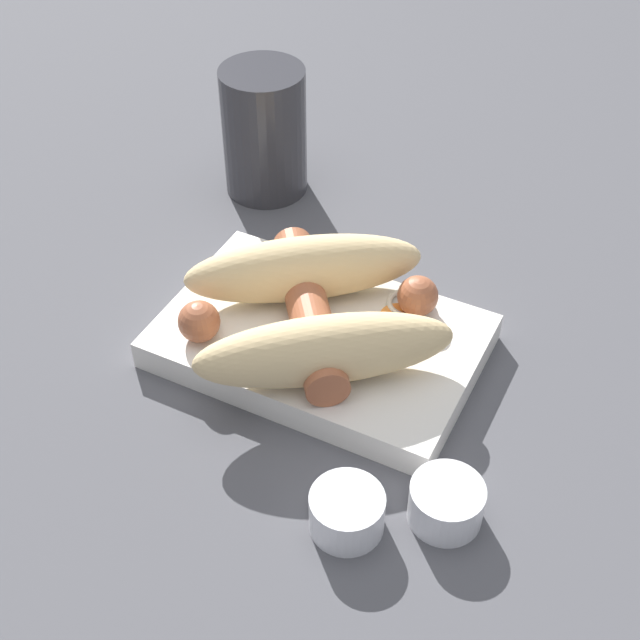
{
  "coord_description": "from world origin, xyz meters",
  "views": [
    {
      "loc": [
        -0.22,
        0.43,
        0.49
      ],
      "look_at": [
        0.0,
        0.0,
        0.03
      ],
      "focal_mm": 50.0,
      "sensor_mm": 36.0,
      "label": 1
    }
  ],
  "objects_px": {
    "condiment_cup_near": "(347,514)",
    "condiment_cup_far": "(446,505)",
    "food_tray": "(320,341)",
    "bread_roll": "(314,307)",
    "sausage": "(310,309)",
    "drink_glass": "(264,131)"
  },
  "relations": [
    {
      "from": "condiment_cup_near",
      "to": "condiment_cup_far",
      "type": "distance_m",
      "value": 0.06
    },
    {
      "from": "food_tray",
      "to": "condiment_cup_near",
      "type": "distance_m",
      "value": 0.16
    },
    {
      "from": "bread_roll",
      "to": "condiment_cup_far",
      "type": "distance_m",
      "value": 0.17
    },
    {
      "from": "condiment_cup_near",
      "to": "condiment_cup_far",
      "type": "xyz_separation_m",
      "value": [
        -0.05,
        -0.03,
        0.0
      ]
    },
    {
      "from": "sausage",
      "to": "drink_glass",
      "type": "height_order",
      "value": "drink_glass"
    },
    {
      "from": "food_tray",
      "to": "bread_roll",
      "type": "bearing_deg",
      "value": 67.81
    },
    {
      "from": "drink_glass",
      "to": "food_tray",
      "type": "bearing_deg",
      "value": 129.52
    },
    {
      "from": "bread_roll",
      "to": "condiment_cup_near",
      "type": "xyz_separation_m",
      "value": [
        -0.09,
        0.13,
        -0.04
      ]
    },
    {
      "from": "food_tray",
      "to": "sausage",
      "type": "height_order",
      "value": "sausage"
    },
    {
      "from": "bread_roll",
      "to": "sausage",
      "type": "relative_size",
      "value": 1.39
    },
    {
      "from": "bread_roll",
      "to": "drink_glass",
      "type": "height_order",
      "value": "drink_glass"
    },
    {
      "from": "bread_roll",
      "to": "food_tray",
      "type": "bearing_deg",
      "value": -112.19
    },
    {
      "from": "bread_roll",
      "to": "condiment_cup_far",
      "type": "relative_size",
      "value": 4.71
    },
    {
      "from": "sausage",
      "to": "condiment_cup_far",
      "type": "distance_m",
      "value": 0.18
    },
    {
      "from": "food_tray",
      "to": "drink_glass",
      "type": "bearing_deg",
      "value": -50.48
    },
    {
      "from": "condiment_cup_near",
      "to": "condiment_cup_far",
      "type": "bearing_deg",
      "value": -147.08
    },
    {
      "from": "sausage",
      "to": "bread_roll",
      "type": "bearing_deg",
      "value": 132.58
    },
    {
      "from": "food_tray",
      "to": "drink_glass",
      "type": "relative_size",
      "value": 1.97
    },
    {
      "from": "bread_roll",
      "to": "drink_glass",
      "type": "bearing_deg",
      "value": -51.77
    },
    {
      "from": "bread_roll",
      "to": "drink_glass",
      "type": "relative_size",
      "value": 1.9
    },
    {
      "from": "food_tray",
      "to": "condiment_cup_far",
      "type": "distance_m",
      "value": 0.17
    },
    {
      "from": "sausage",
      "to": "condiment_cup_far",
      "type": "xyz_separation_m",
      "value": [
        -0.15,
        0.1,
        -0.03
      ]
    }
  ]
}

